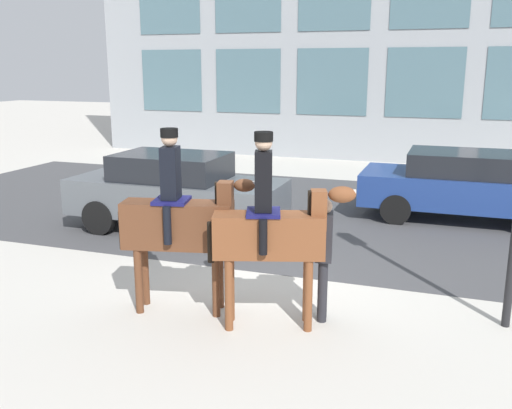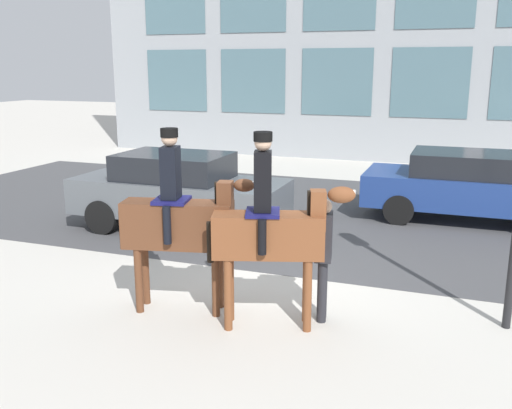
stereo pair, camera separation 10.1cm
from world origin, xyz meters
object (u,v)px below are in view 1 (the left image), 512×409
mounted_horse_companion (272,229)px  street_car_far_lane (464,185)px  street_car_near_lane (176,191)px  pedestrian_bystander (323,250)px  mounted_horse_lead (180,220)px

mounted_horse_companion → street_car_far_lane: size_ratio=0.57×
street_car_far_lane → street_car_near_lane: bearing=-152.9°
pedestrian_bystander → mounted_horse_lead: bearing=-0.3°
mounted_horse_lead → mounted_horse_companion: bearing=-15.2°
pedestrian_bystander → street_car_near_lane: pedestrian_bystander is taller
mounted_horse_lead → pedestrian_bystander: (1.95, 0.36, -0.33)m
mounted_horse_lead → mounted_horse_companion: (1.36, -0.05, 0.01)m
mounted_horse_lead → street_car_near_lane: size_ratio=0.58×
pedestrian_bystander → street_car_far_lane: pedestrian_bystander is taller
mounted_horse_companion → street_car_near_lane: mounted_horse_companion is taller
pedestrian_bystander → street_car_near_lane: size_ratio=0.38×
pedestrian_bystander → street_car_far_lane: size_ratio=0.37×
mounted_horse_companion → street_car_near_lane: size_ratio=0.58×
pedestrian_bystander → street_car_near_lane: bearing=-51.1°
mounted_horse_lead → street_car_far_lane: (3.79, 6.63, -0.53)m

